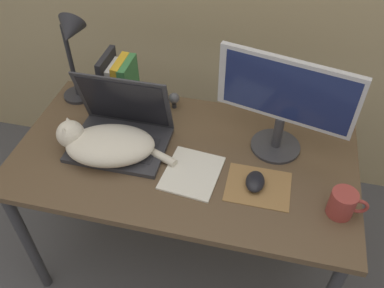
% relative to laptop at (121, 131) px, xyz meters
% --- Properties ---
extents(desk, '(1.31, 0.71, 0.71)m').
position_rel_laptop_xyz_m(desk, '(0.26, -0.02, -0.13)').
color(desk, brown).
rests_on(desk, ground_plane).
extents(laptop, '(0.37, 0.28, 0.28)m').
position_rel_laptop_xyz_m(laptop, '(0.00, 0.00, 0.00)').
color(laptop, '#2D2D33').
rests_on(laptop, desk).
extents(cat, '(0.47, 0.28, 0.14)m').
position_rel_laptop_xyz_m(cat, '(-0.03, -0.08, 0.00)').
color(cat, beige).
rests_on(cat, desk).
extents(external_monitor, '(0.49, 0.19, 0.40)m').
position_rel_laptop_xyz_m(external_monitor, '(0.60, 0.11, 0.18)').
color(external_monitor, '#333338').
rests_on(external_monitor, desk).
extents(mousepad, '(0.23, 0.18, 0.00)m').
position_rel_laptop_xyz_m(mousepad, '(0.56, -0.11, -0.05)').
color(mousepad, olive).
rests_on(mousepad, desk).
extents(computer_mouse, '(0.07, 0.10, 0.04)m').
position_rel_laptop_xyz_m(computer_mouse, '(0.54, -0.11, -0.03)').
color(computer_mouse, black).
rests_on(computer_mouse, mousepad).
extents(book_row, '(0.13, 0.17, 0.24)m').
position_rel_laptop_xyz_m(book_row, '(-0.09, 0.23, 0.06)').
color(book_row, '#232328').
rests_on(book_row, desk).
extents(desk_lamp, '(0.17, 0.17, 0.42)m').
position_rel_laptop_xyz_m(desk_lamp, '(-0.26, 0.21, 0.23)').
color(desk_lamp, '#28282D').
rests_on(desk_lamp, desk).
extents(notepad, '(0.22, 0.24, 0.01)m').
position_rel_laptop_xyz_m(notepad, '(0.31, -0.11, -0.05)').
color(notepad, silver).
rests_on(notepad, desk).
extents(webcam, '(0.05, 0.05, 0.07)m').
position_rel_laptop_xyz_m(webcam, '(0.15, 0.26, -0.01)').
color(webcam, '#232328').
rests_on(webcam, desk).
extents(mug, '(0.13, 0.09, 0.10)m').
position_rel_laptop_xyz_m(mug, '(0.84, -0.16, -0.00)').
color(mug, '#993833').
rests_on(mug, desk).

